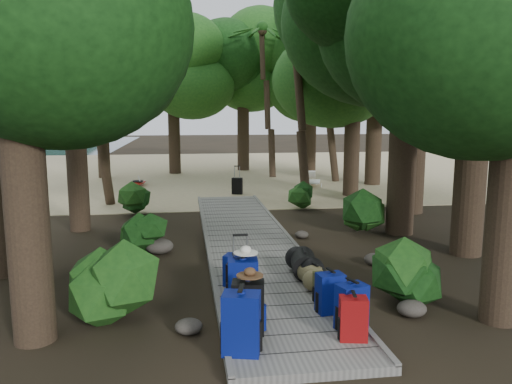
{
  "coord_description": "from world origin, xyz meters",
  "views": [
    {
      "loc": [
        -1.41,
        -10.04,
        2.99
      ],
      "look_at": [
        0.37,
        2.4,
        1.0
      ],
      "focal_mm": 35.0,
      "sensor_mm": 36.0,
      "label": 1
    }
  ],
  "objects": [
    {
      "name": "ground",
      "position": [
        0.0,
        0.0,
        0.0
      ],
      "size": [
        120.0,
        120.0,
        0.0
      ],
      "primitive_type": "plane",
      "color": "black",
      "rests_on": "ground"
    },
    {
      "name": "sand_beach",
      "position": [
        0.0,
        16.0,
        0.01
      ],
      "size": [
        40.0,
        22.0,
        0.02
      ],
      "primitive_type": "cube",
      "color": "tan",
      "rests_on": "ground"
    },
    {
      "name": "boardwalk",
      "position": [
        0.0,
        1.0,
        0.06
      ],
      "size": [
        2.0,
        12.0,
        0.12
      ],
      "primitive_type": "cube",
      "color": "gray",
      "rests_on": "ground"
    },
    {
      "name": "backpack_left_a",
      "position": [
        -0.79,
        -4.42,
        0.54
      ],
      "size": [
        0.51,
        0.41,
        0.84
      ],
      "primitive_type": null,
      "rotation": [
        0.0,
        0.0,
        -0.23
      ],
      "color": "navy",
      "rests_on": "boardwalk"
    },
    {
      "name": "backpack_left_b",
      "position": [
        -0.63,
        -3.86,
        0.51
      ],
      "size": [
        0.47,
        0.37,
        0.78
      ],
      "primitive_type": null,
      "rotation": [
        0.0,
        0.0,
        -0.17
      ],
      "color": "black",
      "rests_on": "boardwalk"
    },
    {
      "name": "backpack_left_c",
      "position": [
        -0.6,
        -3.0,
        0.53
      ],
      "size": [
        0.47,
        0.35,
        0.82
      ],
      "primitive_type": null,
      "rotation": [
        0.0,
        0.0,
        -0.08
      ],
      "color": "navy",
      "rests_on": "boardwalk"
    },
    {
      "name": "backpack_left_d",
      "position": [
        -0.6,
        -2.02,
        0.41
      ],
      "size": [
        0.47,
        0.42,
        0.59
      ],
      "primitive_type": null,
      "rotation": [
        0.0,
        0.0,
        -0.45
      ],
      "color": "navy",
      "rests_on": "boardwalk"
    },
    {
      "name": "backpack_right_a",
      "position": [
        0.67,
        -4.25,
        0.43
      ],
      "size": [
        0.39,
        0.31,
        0.62
      ],
      "primitive_type": null,
      "rotation": [
        0.0,
        0.0,
        -0.19
      ],
      "color": "#9C150A",
      "rests_on": "boardwalk"
    },
    {
      "name": "backpack_right_b",
      "position": [
        0.74,
        -3.96,
        0.47
      ],
      "size": [
        0.45,
        0.38,
        0.7
      ],
      "primitive_type": null,
      "rotation": [
        0.0,
        0.0,
        0.31
      ],
      "color": "navy",
      "rests_on": "boardwalk"
    },
    {
      "name": "backpack_right_c",
      "position": [
        0.63,
        -3.36,
        0.44
      ],
      "size": [
        0.41,
        0.32,
        0.65
      ],
      "primitive_type": null,
      "rotation": [
        0.0,
        0.0,
        0.14
      ],
      "color": "navy",
      "rests_on": "boardwalk"
    },
    {
      "name": "backpack_right_d",
      "position": [
        0.67,
        -2.93,
        0.37
      ],
      "size": [
        0.34,
        0.25,
        0.5
      ],
      "primitive_type": null,
      "rotation": [
        0.0,
        0.0,
        -0.04
      ],
      "color": "#3B411A",
      "rests_on": "boardwalk"
    },
    {
      "name": "duffel_right_khaki",
      "position": [
        0.68,
        -2.21,
        0.3
      ],
      "size": [
        0.5,
        0.62,
        0.36
      ],
      "primitive_type": null,
      "rotation": [
        0.0,
        0.0,
        0.28
      ],
      "color": "olive",
      "rests_on": "boardwalk"
    },
    {
      "name": "duffel_right_black",
      "position": [
        0.64,
        -1.7,
        0.35
      ],
      "size": [
        0.55,
        0.78,
        0.45
      ],
      "primitive_type": null,
      "rotation": [
        0.0,
        0.0,
        -0.15
      ],
      "color": "black",
      "rests_on": "boardwalk"
    },
    {
      "name": "suitcase_on_boardwalk",
      "position": [
        -0.62,
        -2.83,
        0.44
      ],
      "size": [
        0.46,
        0.34,
        0.63
      ],
      "primitive_type": null,
      "rotation": [
        0.0,
        0.0,
        -0.31
      ],
      "color": "black",
      "rests_on": "boardwalk"
    },
    {
      "name": "lone_suitcase_on_sand",
      "position": [
        0.48,
        8.16,
        0.32
      ],
      "size": [
        0.43,
        0.32,
        0.6
      ],
      "primitive_type": null,
      "rotation": [
        0.0,
        0.0,
        -0.28
      ],
      "color": "black",
      "rests_on": "sand_beach"
    },
    {
      "name": "hat_brown",
      "position": [
        -0.61,
        -3.86,
        0.95
      ],
      "size": [
        0.36,
        0.36,
        0.11
      ],
      "primitive_type": null,
      "color": "#51351E",
      "rests_on": "backpack_left_b"
    },
    {
      "name": "hat_white",
      "position": [
        -0.55,
        -2.94,
        1.0
      ],
      "size": [
        0.37,
        0.37,
        0.12
      ],
      "primitive_type": null,
      "color": "silver",
      "rests_on": "backpack_left_c"
    },
    {
      "name": "kayak",
      "position": [
        -3.35,
        10.69,
        0.18
      ],
      "size": [
        1.6,
        3.17,
        0.31
      ],
      "primitive_type": "ellipsoid",
      "rotation": [
        0.0,
        0.0,
        -0.31
      ],
      "color": "#A8170E",
      "rests_on": "sand_beach"
    },
    {
      "name": "sun_lounger",
      "position": [
        3.82,
        9.86,
        0.3
      ],
      "size": [
        1.06,
        1.85,
        0.57
      ],
      "primitive_type": null,
      "rotation": [
        0.0,
        0.0,
        -0.3
      ],
      "color": "silver",
      "rests_on": "sand_beach"
    },
    {
      "name": "tree_right_b",
      "position": [
        4.49,
        -0.43,
        4.63
      ],
      "size": [
        5.18,
        5.18,
        9.25
      ],
      "primitive_type": null,
      "color": "black",
      "rests_on": "ground"
    },
    {
      "name": "tree_right_c",
      "position": [
        3.89,
        1.56,
        4.83
      ],
      "size": [
        5.58,
        5.58,
        9.66
      ],
      "primitive_type": null,
      "color": "black",
      "rests_on": "ground"
    },
    {
      "name": "tree_right_d",
      "position": [
        5.35,
        4.06,
        5.39
      ],
      "size": [
        5.88,
        5.88,
        10.77
      ],
      "primitive_type": null,
      "color": "black",
      "rests_on": "ground"
    },
    {
      "name": "tree_right_e",
      "position": [
        4.56,
        7.29,
        4.03
      ],
      "size": [
        4.48,
        4.48,
        8.06
      ],
      "primitive_type": null,
      "color": "black",
      "rests_on": "ground"
    },
    {
      "name": "tree_right_f",
      "position": [
        6.42,
        9.94,
        4.67
      ],
      "size": [
        5.23,
        5.23,
        9.34
      ],
      "primitive_type": null,
      "color": "black",
      "rests_on": "ground"
    },
    {
      "name": "tree_left_a",
      "position": [
        -3.43,
        -3.44,
        3.87
      ],
      "size": [
        4.64,
        4.64,
        7.74
      ],
      "primitive_type": null,
      "color": "black",
      "rests_on": "ground"
    },
    {
      "name": "tree_left_c",
      "position": [
        -4.12,
        3.04,
        3.69
      ],
      "size": [
        4.24,
        4.24,
        7.38
      ],
      "primitive_type": null,
      "color": "black",
      "rests_on": "ground"
    },
    {
      "name": "tree_back_a",
      "position": [
        -1.91,
        15.08,
        4.12
      ],
      "size": [
        4.76,
        4.76,
        8.23
      ],
      "primitive_type": null,
      "color": "black",
      "rests_on": "ground"
    },
    {
      "name": "tree_back_b",
      "position": [
        1.65,
        16.05,
        4.42
      ],
      "size": [
        4.96,
        4.96,
        8.85
      ],
      "primitive_type": null,
      "color": "black",
      "rests_on": "ground"
    },
    {
      "name": "tree_back_c",
      "position": [
        5.01,
        15.04,
        4.15
      ],
      "size": [
        4.61,
        4.61,
        8.3
      ],
      "primitive_type": null,
      "color": "black",
      "rests_on": "ground"
    },
    {
      "name": "tree_back_d",
      "position": [
        -5.14,
        13.85,
        3.92
      ],
      "size": [
        4.71,
        4.71,
        7.85
      ],
      "primitive_type": null,
      "color": "black",
      "rests_on": "ground"
    },
    {
      "name": "palm_right_a",
      "position": [
        2.75,
        6.38,
        3.6
      ],
      "size": [
        4.23,
        4.23,
        7.21
      ],
      "primitive_type": null,
      "color": "#103A10",
      "rests_on": "ground"
    },
    {
      "name": "palm_right_b",
      "position": [
        5.15,
        11.35,
        4.23
      ],
      "size": [
        4.38,
        4.38,
        8.46
      ],
      "primitive_type": null,
      "color": "#103A10",
      "rests_on": "ground"
    },
    {
      "name": "palm_right_c",
      "position": [
        2.9,
        13.14,
        3.37
      ],
      "size": [
        4.24,
        4.24,
        6.74
      ],
      "primitive_type": null,
      "color": "#103A10",
      "rests_on": "ground"
    },
    {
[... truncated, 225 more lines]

